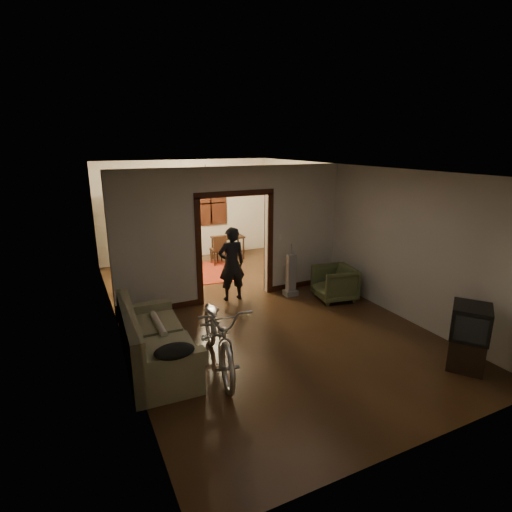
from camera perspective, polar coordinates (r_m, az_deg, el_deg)
floor at (r=8.16m, az=-0.92°, el=-7.60°), size 5.00×8.50×0.01m
ceiling at (r=7.50m, az=-1.02°, el=12.42°), size 5.00×8.50×0.01m
wall_back at (r=11.63m, az=-9.82°, el=6.52°), size 5.00×0.02×2.80m
wall_left at (r=7.08m, az=-19.68°, el=-0.25°), size 0.02×8.50×2.80m
wall_right at (r=9.02m, az=13.65°, el=3.59°), size 0.02×8.50×2.80m
partition_wall at (r=8.38m, az=-3.12°, el=3.10°), size 5.00×0.14×2.80m
door_casing at (r=8.45m, az=-3.09°, el=1.11°), size 1.74×0.20×2.32m
far_window at (r=11.78m, az=-6.50°, el=7.50°), size 0.98×0.06×1.28m
chandelier at (r=9.85m, az=-7.19°, el=10.52°), size 0.24×0.24×0.24m
light_switch at (r=8.79m, az=3.42°, el=2.70°), size 0.08×0.01×0.12m
sofa at (r=6.25m, az=-14.07°, el=-11.15°), size 1.00×2.07×0.93m
rolled_paper at (r=6.50m, az=-13.79°, el=-9.39°), size 0.11×0.86×0.11m
jacket at (r=5.36m, az=-11.60°, el=-13.17°), size 0.53×0.39×0.15m
bicycle at (r=6.04m, az=-5.40°, el=-10.77°), size 1.06×2.19×1.10m
armchair at (r=8.70m, az=11.14°, el=-3.82°), size 0.92×0.90×0.73m
tv_stand at (r=6.88m, az=27.80°, el=-12.07°), size 0.72×0.71×0.49m
crt_tv at (r=6.68m, az=28.35°, el=-8.28°), size 0.76×0.75×0.49m
vacuum at (r=8.75m, az=5.02°, el=-2.72°), size 0.33×0.29×0.94m
person at (r=8.41m, az=-3.51°, el=-1.14°), size 0.59×0.40×1.59m
oriental_rug at (r=10.46m, az=-7.45°, el=-2.32°), size 1.65×2.04×0.01m
locker at (r=11.10m, az=-16.07°, el=3.51°), size 1.11×0.84×1.98m
globe at (r=10.94m, az=-16.46°, el=8.38°), size 0.30×0.30×0.30m
desk at (r=11.49m, az=-4.02°, el=1.13°), size 1.00×0.74×0.66m
desk_chair at (r=11.01m, az=-5.45°, el=0.90°), size 0.43×0.43×0.83m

